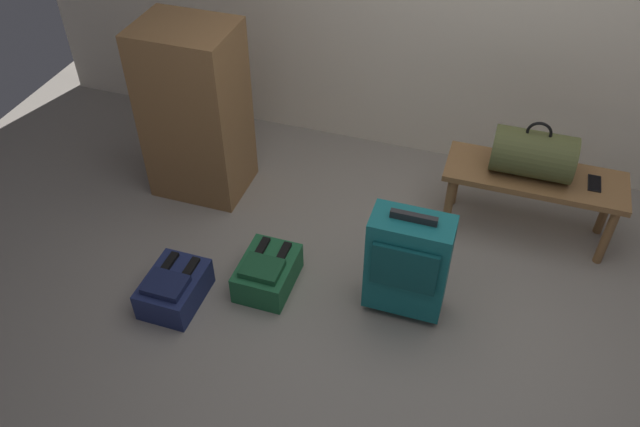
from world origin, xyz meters
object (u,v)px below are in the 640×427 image
object	(u,v)px
bench	(534,184)
duffel_bag_olive	(533,154)
suitcase_upright_teal	(408,263)
backpack_green	(267,272)
cell_phone	(594,183)
backpack_navy	(174,288)
side_cabinet	(195,112)

from	to	relation	value
bench	duffel_bag_olive	world-z (taller)	duffel_bag_olive
suitcase_upright_teal	backpack_green	xyz separation A→B (m)	(-0.74, -0.07, -0.25)
cell_phone	backpack_navy	xyz separation A→B (m)	(-2.03, -1.15, -0.34)
duffel_bag_olive	suitcase_upright_teal	bearing A→B (deg)	-121.84
duffel_bag_olive	cell_phone	distance (m)	0.38
bench	cell_phone	bearing A→B (deg)	2.09
bench	backpack_green	xyz separation A→B (m)	(-1.29, -0.88, -0.27)
backpack_navy	duffel_bag_olive	bearing A→B (deg)	34.32
bench	suitcase_upright_teal	distance (m)	0.98
cell_phone	side_cabinet	xyz separation A→B (m)	(-2.31, -0.19, 0.12)
cell_phone	backpack_navy	bearing A→B (deg)	-150.36
suitcase_upright_teal	side_cabinet	world-z (taller)	side_cabinet
backpack_green	duffel_bag_olive	bearing A→B (deg)	35.28
bench	side_cabinet	bearing A→B (deg)	-174.77
duffel_bag_olive	cell_phone	world-z (taller)	duffel_bag_olive
suitcase_upright_teal	side_cabinet	size ratio (longest dim) A/B	0.60
bench	backpack_navy	size ratio (longest dim) A/B	2.63
bench	suitcase_upright_teal	size ratio (longest dim) A/B	1.51
backpack_navy	side_cabinet	xyz separation A→B (m)	(-0.29, 0.96, 0.46)
bench	backpack_navy	world-z (taller)	bench
backpack_green	backpack_navy	xyz separation A→B (m)	(-0.43, -0.26, 0.00)
duffel_bag_olive	backpack_navy	xyz separation A→B (m)	(-1.67, -1.14, -0.47)
bench	backpack_navy	distance (m)	2.08
backpack_green	side_cabinet	distance (m)	1.10
backpack_green	side_cabinet	world-z (taller)	side_cabinet
bench	backpack_navy	xyz separation A→B (m)	(-1.72, -1.14, -0.27)
duffel_bag_olive	side_cabinet	bearing A→B (deg)	-174.65
cell_phone	backpack_navy	size ratio (longest dim) A/B	0.38
backpack_green	backpack_navy	size ratio (longest dim) A/B	1.00
duffel_bag_olive	backpack_green	size ratio (longest dim) A/B	1.16
bench	duffel_bag_olive	xyz separation A→B (m)	(-0.04, 0.00, 0.20)
backpack_navy	side_cabinet	world-z (taller)	side_cabinet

